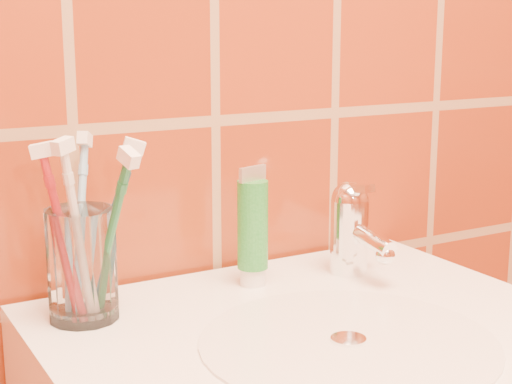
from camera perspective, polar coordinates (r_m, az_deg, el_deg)
glass_tumbler at (r=0.86m, az=-12.54°, el=-5.18°), size 0.08×0.08×0.12m
toothpaste_tube at (r=0.94m, az=-0.24°, el=-2.79°), size 0.04×0.04×0.15m
faucet at (r=1.00m, az=6.97°, el=-2.39°), size 0.05×0.11×0.12m
toothbrush_0 at (r=0.86m, az=-10.65°, el=-2.69°), size 0.12×0.11×0.20m
toothbrush_1 at (r=0.88m, az=-12.68°, el=-2.34°), size 0.13×0.16×0.22m
toothbrush_2 at (r=0.82m, az=-10.60°, el=-3.34°), size 0.09×0.18×0.22m
toothbrush_3 at (r=0.83m, az=-12.83°, el=-2.99°), size 0.09×0.08×0.21m
toothbrush_4 at (r=0.84m, az=-13.84°, el=-3.10°), size 0.09×0.08×0.20m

